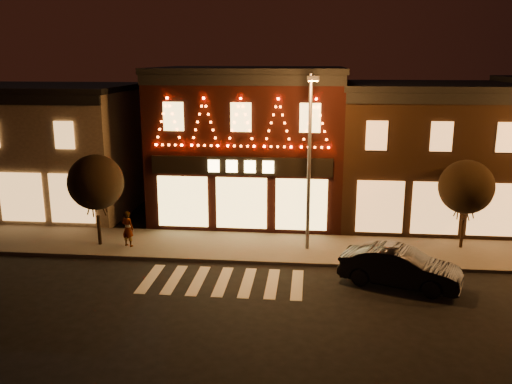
# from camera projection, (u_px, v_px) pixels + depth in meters

# --- Properties ---
(ground) EXTENTS (120.00, 120.00, 0.00)m
(ground) POSITION_uv_depth(u_px,v_px,m) (203.00, 329.00, 18.03)
(ground) COLOR black
(ground) RESTS_ON ground
(sidewalk_far) EXTENTS (44.00, 4.00, 0.15)m
(sidewalk_far) POSITION_uv_depth(u_px,v_px,m) (278.00, 248.00, 25.53)
(sidewalk_far) COLOR #47423D
(sidewalk_far) RESTS_ON ground
(building_left) EXTENTS (12.20, 8.28, 7.30)m
(building_left) POSITION_uv_depth(u_px,v_px,m) (32.00, 147.00, 31.96)
(building_left) COLOR brown
(building_left) RESTS_ON ground
(building_pulp) EXTENTS (10.20, 8.34, 8.30)m
(building_pulp) POSITION_uv_depth(u_px,v_px,m) (250.00, 142.00, 30.53)
(building_pulp) COLOR black
(building_pulp) RESTS_ON ground
(building_right_a) EXTENTS (9.20, 8.28, 7.50)m
(building_right_a) POSITION_uv_depth(u_px,v_px,m) (423.00, 152.00, 29.69)
(building_right_a) COLOR #311D11
(building_right_a) RESTS_ON ground
(streetlamp_mid) EXTENTS (0.51, 1.83, 7.99)m
(streetlamp_mid) POSITION_uv_depth(u_px,v_px,m) (310.00, 150.00, 23.95)
(streetlamp_mid) COLOR #59595E
(streetlamp_mid) RESTS_ON sidewalk_far
(tree_left) EXTENTS (2.58, 2.58, 4.32)m
(tree_left) POSITION_uv_depth(u_px,v_px,m) (96.00, 182.00, 25.15)
(tree_left) COLOR black
(tree_left) RESTS_ON sidewalk_far
(tree_right) EXTENTS (2.48, 2.48, 4.15)m
(tree_right) POSITION_uv_depth(u_px,v_px,m) (466.00, 187.00, 24.75)
(tree_right) COLOR black
(tree_right) RESTS_ON sidewalk_far
(dark_sedan) EXTENTS (4.93, 3.08, 1.53)m
(dark_sedan) POSITION_uv_depth(u_px,v_px,m) (400.00, 267.00, 21.35)
(dark_sedan) COLOR black
(dark_sedan) RESTS_ON ground
(pedestrian) EXTENTS (0.72, 0.60, 1.70)m
(pedestrian) POSITION_uv_depth(u_px,v_px,m) (128.00, 229.00, 25.40)
(pedestrian) COLOR gray
(pedestrian) RESTS_ON sidewalk_far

